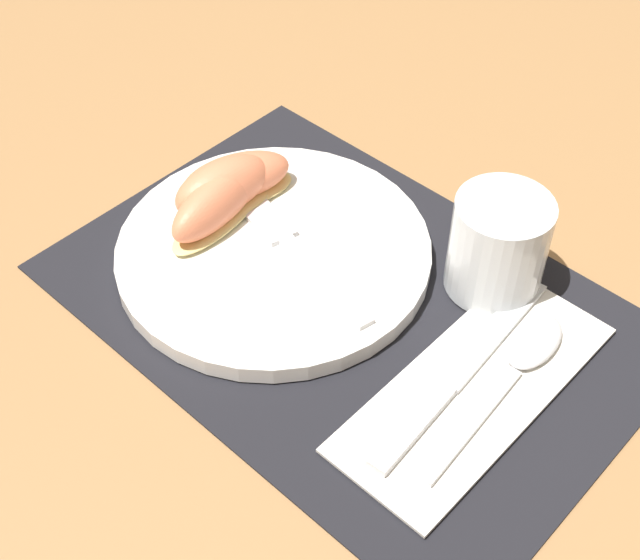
{
  "coord_description": "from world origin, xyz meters",
  "views": [
    {
      "loc": [
        0.32,
        -0.37,
        0.55
      ],
      "look_at": [
        -0.02,
        -0.01,
        0.02
      ],
      "focal_mm": 50.0,
      "sensor_mm": 36.0,
      "label": 1
    }
  ],
  "objects_px": {
    "knife": "(459,373)",
    "citrus_wedge_1": "(223,189)",
    "juice_glass": "(497,250)",
    "citrus_wedge_0": "(237,180)",
    "citrus_wedge_2": "(218,203)",
    "plate": "(274,252)",
    "fork": "(290,245)",
    "spoon": "(518,363)"
  },
  "relations": [
    {
      "from": "fork",
      "to": "knife",
      "type": "bearing_deg",
      "value": -1.14
    },
    {
      "from": "juice_glass",
      "to": "knife",
      "type": "distance_m",
      "value": 0.11
    },
    {
      "from": "plate",
      "to": "fork",
      "type": "bearing_deg",
      "value": 35.64
    },
    {
      "from": "juice_glass",
      "to": "citrus_wedge_1",
      "type": "distance_m",
      "value": 0.24
    },
    {
      "from": "knife",
      "to": "citrus_wedge_1",
      "type": "bearing_deg",
      "value": 179.98
    },
    {
      "from": "citrus_wedge_1",
      "to": "plate",
      "type": "bearing_deg",
      "value": -4.28
    },
    {
      "from": "citrus_wedge_0",
      "to": "citrus_wedge_2",
      "type": "bearing_deg",
      "value": -68.88
    },
    {
      "from": "knife",
      "to": "citrus_wedge_1",
      "type": "xyz_separation_m",
      "value": [
        -0.26,
        0.0,
        0.03
      ]
    },
    {
      "from": "fork",
      "to": "citrus_wedge_1",
      "type": "xyz_separation_m",
      "value": [
        -0.08,
        -0.0,
        0.02
      ]
    },
    {
      "from": "plate",
      "to": "fork",
      "type": "distance_m",
      "value": 0.02
    },
    {
      "from": "juice_glass",
      "to": "fork",
      "type": "bearing_deg",
      "value": -146.06
    },
    {
      "from": "knife",
      "to": "citrus_wedge_0",
      "type": "distance_m",
      "value": 0.27
    },
    {
      "from": "juice_glass",
      "to": "citrus_wedge_2",
      "type": "bearing_deg",
      "value": -151.84
    },
    {
      "from": "citrus_wedge_2",
      "to": "spoon",
      "type": "bearing_deg",
      "value": 10.49
    },
    {
      "from": "juice_glass",
      "to": "spoon",
      "type": "distance_m",
      "value": 0.1
    },
    {
      "from": "citrus_wedge_1",
      "to": "citrus_wedge_0",
      "type": "bearing_deg",
      "value": 103.19
    },
    {
      "from": "citrus_wedge_1",
      "to": "citrus_wedge_2",
      "type": "bearing_deg",
      "value": -58.84
    },
    {
      "from": "knife",
      "to": "citrus_wedge_0",
      "type": "height_order",
      "value": "citrus_wedge_0"
    },
    {
      "from": "spoon",
      "to": "fork",
      "type": "distance_m",
      "value": 0.21
    },
    {
      "from": "juice_glass",
      "to": "fork",
      "type": "relative_size",
      "value": 0.46
    },
    {
      "from": "juice_glass",
      "to": "citrus_wedge_1",
      "type": "height_order",
      "value": "juice_glass"
    },
    {
      "from": "plate",
      "to": "juice_glass",
      "type": "distance_m",
      "value": 0.19
    },
    {
      "from": "citrus_wedge_0",
      "to": "citrus_wedge_2",
      "type": "height_order",
      "value": "citrus_wedge_2"
    },
    {
      "from": "plate",
      "to": "knife",
      "type": "xyz_separation_m",
      "value": [
        0.19,
        0.0,
        -0.0
      ]
    },
    {
      "from": "spoon",
      "to": "citrus_wedge_1",
      "type": "relative_size",
      "value": 1.82
    },
    {
      "from": "spoon",
      "to": "citrus_wedge_2",
      "type": "relative_size",
      "value": 1.53
    },
    {
      "from": "knife",
      "to": "fork",
      "type": "relative_size",
      "value": 1.21
    },
    {
      "from": "plate",
      "to": "fork",
      "type": "height_order",
      "value": "fork"
    },
    {
      "from": "citrus_wedge_0",
      "to": "spoon",
      "type": "bearing_deg",
      "value": 3.39
    },
    {
      "from": "plate",
      "to": "fork",
      "type": "relative_size",
      "value": 1.42
    },
    {
      "from": "knife",
      "to": "fork",
      "type": "xyz_separation_m",
      "value": [
        -0.18,
        0.0,
        0.01
      ]
    },
    {
      "from": "knife",
      "to": "spoon",
      "type": "xyz_separation_m",
      "value": [
        0.03,
        0.04,
        0.0
      ]
    },
    {
      "from": "spoon",
      "to": "citrus_wedge_0",
      "type": "xyz_separation_m",
      "value": [
        -0.29,
        -0.02,
        0.02
      ]
    },
    {
      "from": "citrus_wedge_0",
      "to": "citrus_wedge_1",
      "type": "height_order",
      "value": "citrus_wedge_1"
    },
    {
      "from": "knife",
      "to": "citrus_wedge_0",
      "type": "bearing_deg",
      "value": 175.6
    },
    {
      "from": "spoon",
      "to": "citrus_wedge_0",
      "type": "bearing_deg",
      "value": -176.61
    },
    {
      "from": "fork",
      "to": "citrus_wedge_1",
      "type": "relative_size",
      "value": 1.83
    },
    {
      "from": "fork",
      "to": "citrus_wedge_0",
      "type": "relative_size",
      "value": 1.66
    },
    {
      "from": "spoon",
      "to": "citrus_wedge_1",
      "type": "xyz_separation_m",
      "value": [
        -0.29,
        -0.04,
        0.03
      ]
    },
    {
      "from": "citrus_wedge_2",
      "to": "citrus_wedge_0",
      "type": "bearing_deg",
      "value": 111.12
    },
    {
      "from": "juice_glass",
      "to": "knife",
      "type": "relative_size",
      "value": 0.38
    },
    {
      "from": "knife",
      "to": "spoon",
      "type": "relative_size",
      "value": 1.22
    }
  ]
}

